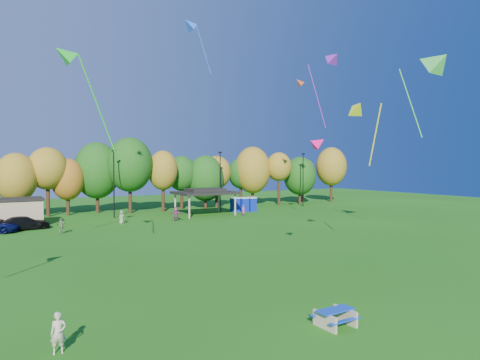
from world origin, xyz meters
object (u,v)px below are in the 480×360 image
porta_potties (244,204)px  picnic_table (335,316)px  kite_flyer (58,333)px  car_d (25,223)px

porta_potties → picnic_table: (-20.21, -41.79, -0.66)m
porta_potties → picnic_table: size_ratio=2.12×
picnic_table → kite_flyer: kite_flyer is taller
porta_potties → picnic_table: porta_potties is taller
porta_potties → car_d: 30.29m
porta_potties → car_d: size_ratio=0.73×
kite_flyer → car_d: size_ratio=0.30×
kite_flyer → picnic_table: bearing=-12.4°
porta_potties → kite_flyer: (-31.07, -38.60, -0.32)m
picnic_table → car_d: bearing=102.6°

